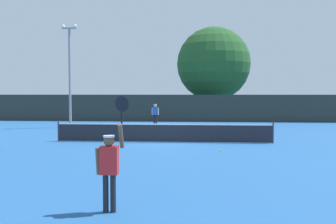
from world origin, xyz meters
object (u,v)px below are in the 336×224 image
parked_car_near (151,110)px  tennis_ball (220,150)px  large_tree (214,64)px  light_pole (70,69)px  player_serving (110,161)px  player_receiving (155,112)px

parked_car_near → tennis_ball: bearing=-76.1°
tennis_ball → large_tree: bearing=88.2°
light_pole → large_tree: 15.78m
parked_car_near → large_tree: bearing=-3.9°
player_serving → light_pole: 20.65m
tennis_ball → light_pole: size_ratio=0.01×
light_pole → parked_car_near: (4.58, 11.47, -3.58)m
light_pole → tennis_ball: bearing=-45.1°
large_tree → parked_car_near: size_ratio=2.19×
player_receiving → parked_car_near: parked_car_near is taller
player_serving → parked_car_near: (-2.95, 30.41, -0.31)m
large_tree → parked_car_near: bearing=177.2°
light_pole → parked_car_near: 12.86m
tennis_ball → light_pole: light_pole is taller
player_receiving → light_pole: 7.34m
tennis_ball → light_pole: 15.37m
large_tree → parked_car_near: large_tree is taller
player_serving → tennis_ball: (2.89, 8.51, -1.05)m
light_pole → player_receiving: bearing=21.2°
player_receiving → parked_car_near: size_ratio=0.40×
player_receiving → large_tree: large_tree is taller
light_pole → parked_car_near: bearing=68.2°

